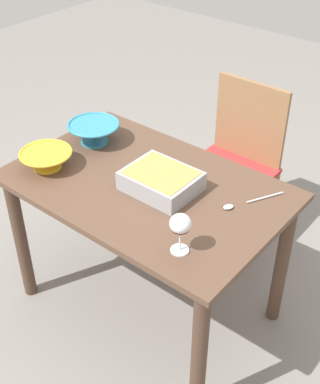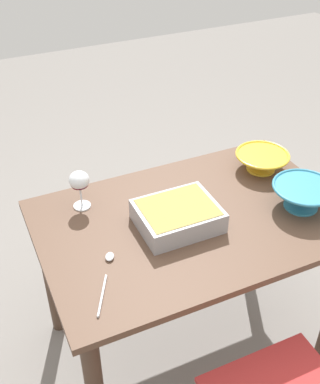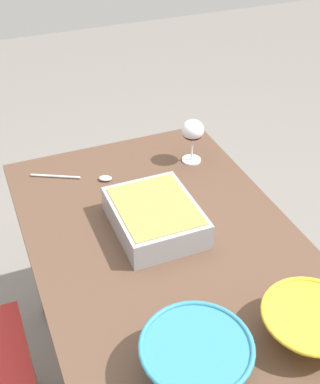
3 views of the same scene
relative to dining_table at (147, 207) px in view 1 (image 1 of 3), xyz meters
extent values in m
plane|color=gray|center=(0.00, 0.00, -0.61)|extent=(8.00, 8.00, 0.00)
cube|color=brown|center=(0.00, 0.00, 0.11)|extent=(1.17, 0.77, 0.03)
cylinder|color=#493427|center=(-0.53, -0.32, -0.26)|extent=(0.06, 0.06, 0.71)
cylinder|color=#493427|center=(0.53, -0.32, -0.26)|extent=(0.06, 0.06, 0.71)
cylinder|color=#493427|center=(-0.53, 0.32, -0.26)|extent=(0.06, 0.06, 0.71)
cylinder|color=#493427|center=(0.53, 0.32, -0.26)|extent=(0.06, 0.06, 0.71)
cube|color=#B22D2D|center=(0.01, -0.66, -0.17)|extent=(0.44, 0.44, 0.02)
cube|color=olive|center=(0.01, -0.87, 0.06)|extent=(0.42, 0.02, 0.45)
cylinder|color=olive|center=(0.21, -0.46, -0.40)|extent=(0.04, 0.04, 0.43)
cylinder|color=olive|center=(-0.19, -0.46, -0.40)|extent=(0.04, 0.04, 0.43)
cylinder|color=olive|center=(0.21, -0.87, -0.40)|extent=(0.04, 0.04, 0.43)
cylinder|color=olive|center=(-0.19, -0.87, -0.40)|extent=(0.04, 0.04, 0.43)
cylinder|color=white|center=(-0.36, 0.25, 0.13)|extent=(0.07, 0.07, 0.01)
cylinder|color=white|center=(-0.36, 0.25, 0.17)|extent=(0.01, 0.01, 0.08)
ellipsoid|color=white|center=(-0.36, 0.25, 0.25)|extent=(0.08, 0.08, 0.07)
ellipsoid|color=#4C0A19|center=(-0.36, 0.25, 0.23)|extent=(0.07, 0.07, 0.04)
cube|color=#99999E|center=(-0.07, -0.01, 0.17)|extent=(0.29, 0.24, 0.08)
cube|color=#9E8C47|center=(-0.07, -0.01, 0.20)|extent=(0.26, 0.21, 0.02)
cylinder|color=teal|center=(0.42, -0.11, 0.13)|extent=(0.13, 0.13, 0.01)
cone|color=teal|center=(0.42, -0.11, 0.18)|extent=(0.24, 0.24, 0.09)
torus|color=teal|center=(0.42, -0.11, 0.22)|extent=(0.25, 0.25, 0.01)
cylinder|color=yellow|center=(0.43, 0.18, 0.13)|extent=(0.12, 0.12, 0.01)
cone|color=yellow|center=(0.43, 0.18, 0.17)|extent=(0.23, 0.23, 0.07)
torus|color=yellow|center=(0.43, 0.18, 0.20)|extent=(0.23, 0.23, 0.01)
cylinder|color=silver|center=(-0.44, -0.23, 0.13)|extent=(0.09, 0.16, 0.01)
ellipsoid|color=silver|center=(-0.36, -0.08, 0.13)|extent=(0.05, 0.05, 0.01)
camera|label=1|loc=(-1.19, 1.38, 1.40)|focal=49.09mm
camera|label=2|loc=(-0.70, -1.24, 1.29)|focal=45.10mm
camera|label=3|loc=(1.00, -0.43, 1.11)|focal=47.47mm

